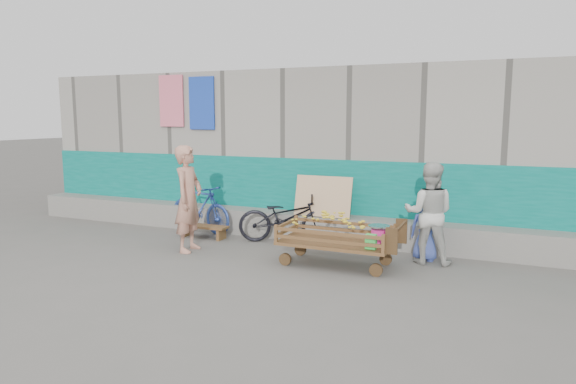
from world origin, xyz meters
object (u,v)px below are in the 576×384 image
at_px(banana_cart, 334,231).
at_px(vendor_man, 189,199).
at_px(bicycle_dark, 286,217).
at_px(bicycle_blue, 200,208).
at_px(child, 426,229).
at_px(bench, 203,229).
at_px(woman, 429,213).

xyz_separation_m(banana_cart, vendor_man, (-2.39, -0.15, 0.34)).
xyz_separation_m(bicycle_dark, bicycle_blue, (-1.78, 0.05, 0.03)).
xyz_separation_m(child, bicycle_dark, (-2.38, 0.23, -0.05)).
relative_size(bench, bicycle_blue, 0.60).
bearing_deg(bicycle_blue, woman, -81.24).
relative_size(banana_cart, child, 1.82).
bearing_deg(bicycle_blue, bench, -125.64).
xyz_separation_m(banana_cart, bicycle_dark, (-1.19, 1.02, -0.08)).
xyz_separation_m(vendor_man, child, (3.57, 0.94, -0.36)).
distance_m(banana_cart, bicycle_dark, 1.57).
xyz_separation_m(child, bicycle_blue, (-4.16, 0.27, -0.03)).
height_order(vendor_man, bicycle_blue, vendor_man).
height_order(bench, child, child).
height_order(bench, vendor_man, vendor_man).
bearing_deg(child, bicycle_dark, 0.81).
bearing_deg(banana_cart, child, 33.65).
xyz_separation_m(woman, bicycle_dark, (-2.43, 0.35, -0.32)).
height_order(bicycle_dark, bicycle_blue, bicycle_blue).
relative_size(woman, child, 1.54).
distance_m(vendor_man, bicycle_blue, 1.40).
bearing_deg(woman, bicycle_dark, -12.91).
relative_size(vendor_man, woman, 1.14).
relative_size(child, bicycle_blue, 0.64).
bearing_deg(vendor_man, woman, -84.30).
height_order(banana_cart, woman, woman).
bearing_deg(bench, bicycle_blue, 130.23).
height_order(woman, child, woman).
bearing_deg(woman, bench, -5.21).
relative_size(bench, bicycle_dark, 0.55).
distance_m(vendor_man, bicycle_dark, 1.72).
bearing_deg(child, bicycle_blue, 2.47).
relative_size(bench, woman, 0.61).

